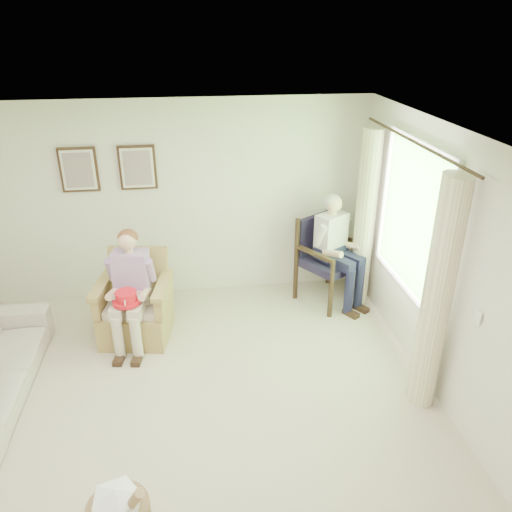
% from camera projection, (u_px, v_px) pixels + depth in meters
% --- Properties ---
extents(floor, '(5.50, 5.50, 0.00)m').
position_uv_depth(floor, '(186.00, 438.00, 4.52)').
color(floor, beige).
rests_on(floor, ground).
extents(back_wall, '(5.00, 0.04, 2.60)m').
position_uv_depth(back_wall, '(177.00, 202.00, 6.42)').
color(back_wall, silver).
rests_on(back_wall, ground).
extents(right_wall, '(0.04, 5.50, 2.60)m').
position_uv_depth(right_wall, '(470.00, 295.00, 4.27)').
color(right_wall, silver).
rests_on(right_wall, ground).
extents(ceiling, '(5.00, 5.50, 0.02)m').
position_uv_depth(ceiling, '(163.00, 154.00, 3.40)').
color(ceiling, white).
rests_on(ceiling, back_wall).
extents(window, '(0.13, 2.50, 1.63)m').
position_uv_depth(window, '(412.00, 214.00, 5.22)').
color(window, '#2D6B23').
rests_on(window, right_wall).
extents(curtain_left, '(0.34, 0.34, 2.30)m').
position_uv_depth(curtain_left, '(437.00, 298.00, 4.51)').
color(curtain_left, beige).
rests_on(curtain_left, ground).
extents(curtain_right, '(0.34, 0.34, 2.30)m').
position_uv_depth(curtain_right, '(365.00, 220.00, 6.26)').
color(curtain_right, beige).
rests_on(curtain_right, ground).
extents(framed_print_left, '(0.45, 0.05, 0.55)m').
position_uv_depth(framed_print_left, '(79.00, 170.00, 6.04)').
color(framed_print_left, '#382114').
rests_on(framed_print_left, back_wall).
extents(framed_print_right, '(0.45, 0.05, 0.55)m').
position_uv_depth(framed_print_right, '(138.00, 168.00, 6.12)').
color(framed_print_right, '#382114').
rests_on(framed_print_right, back_wall).
extents(wicker_armchair, '(0.79, 0.78, 1.01)m').
position_uv_depth(wicker_armchair, '(136.00, 311.00, 5.88)').
color(wicker_armchair, tan).
rests_on(wicker_armchair, ground).
extents(wood_armchair, '(0.73, 0.68, 1.12)m').
position_uv_depth(wood_armchair, '(329.00, 254.00, 6.60)').
color(wood_armchair, black).
rests_on(wood_armchair, ground).
extents(person_wicker, '(0.40, 0.63, 1.34)m').
position_uv_depth(person_wicker, '(131.00, 282.00, 5.57)').
color(person_wicker, beige).
rests_on(person_wicker, ground).
extents(person_dark, '(0.40, 0.63, 1.45)m').
position_uv_depth(person_dark, '(334.00, 243.00, 6.33)').
color(person_dark, '#1A1938').
rests_on(person_dark, ground).
extents(red_hat, '(0.30, 0.30, 0.14)m').
position_uv_depth(red_hat, '(126.00, 298.00, 5.42)').
color(red_hat, red).
rests_on(red_hat, person_wicker).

